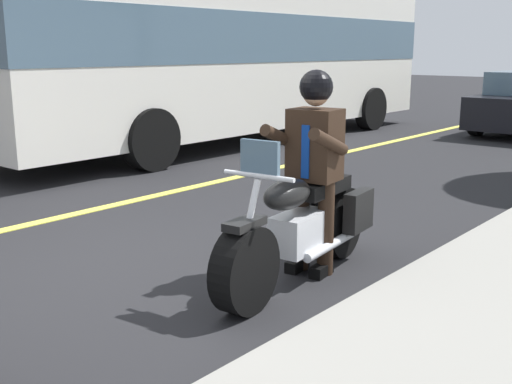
# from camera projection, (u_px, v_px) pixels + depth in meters

# --- Properties ---
(ground_plane) EXTENTS (80.00, 80.00, 0.00)m
(ground_plane) POSITION_uv_depth(u_px,v_px,m) (129.00, 270.00, 5.52)
(ground_plane) COLOR black
(lane_center_stripe) EXTENTS (60.00, 0.16, 0.01)m
(lane_center_stripe) POSITION_uv_depth(u_px,v_px,m) (12.00, 228.00, 6.78)
(lane_center_stripe) COLOR #E5DB4C
(lane_center_stripe) RESTS_ON ground_plane
(motorcycle_main) EXTENTS (2.22, 0.77, 1.26)m
(motorcycle_main) POSITION_uv_depth(u_px,v_px,m) (302.00, 227.00, 5.23)
(motorcycle_main) COLOR black
(motorcycle_main) RESTS_ON ground_plane
(rider_main) EXTENTS (0.67, 0.60, 1.74)m
(rider_main) POSITION_uv_depth(u_px,v_px,m) (314.00, 155.00, 5.26)
(rider_main) COLOR black
(rider_main) RESTS_ON ground_plane
(bus_near) EXTENTS (11.05, 2.70, 3.30)m
(bus_near) POSITION_uv_depth(u_px,v_px,m) (232.00, 50.00, 12.73)
(bus_near) COLOR white
(bus_near) RESTS_ON ground_plane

